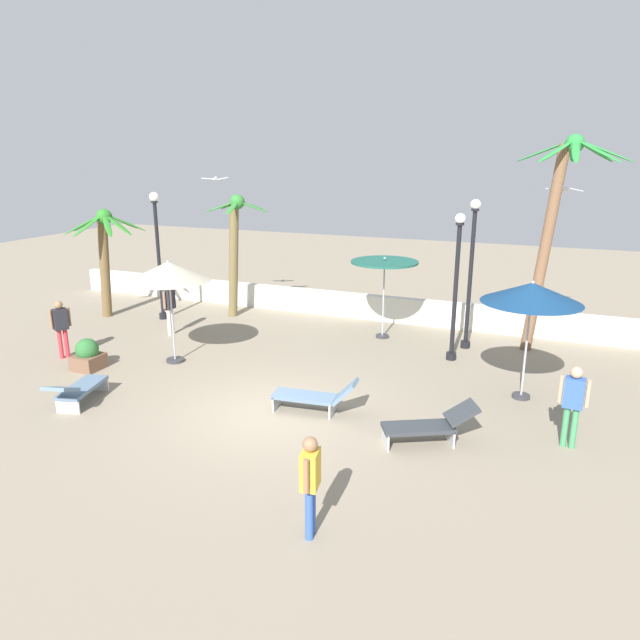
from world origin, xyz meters
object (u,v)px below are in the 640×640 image
lounge_chair_1 (430,425)px  guest_3 (573,399)px  patio_umbrella_0 (384,266)px  seagull_1 (215,179)px  seagull_0 (564,190)px  guest_0 (310,477)px  lamp_post_3 (158,249)px  lounge_chair_2 (77,389)px  lounge_chair_0 (315,396)px  patio_umbrella_2 (169,272)px  palm_tree_2 (105,248)px  palm_tree_0 (554,219)px  lamp_post_1 (471,271)px  patio_umbrella_1 (532,293)px  lamp_post_0 (456,285)px  planter (88,355)px  palm_tree_1 (235,242)px  guest_1 (169,303)px  guest_2 (61,324)px

lounge_chair_1 → guest_3: guest_3 is taller
patio_umbrella_0 → seagull_1: bearing=173.9°
seagull_0 → guest_0: bearing=-103.9°
lamp_post_3 → lounge_chair_2: bearing=-68.1°
lounge_chair_2 → guest_3: (10.33, 2.12, 0.61)m
guest_3 → lounge_chair_0: bearing=-175.4°
patio_umbrella_2 → lounge_chair_1: (7.48, -1.99, -2.13)m
palm_tree_2 → guest_3: size_ratio=2.26×
palm_tree_0 → lounge_chair_1: size_ratio=3.17×
lamp_post_3 → lamp_post_1: bearing=4.5°
patio_umbrella_1 → lamp_post_0: (-1.98, 2.03, -0.41)m
seagull_1 → planter: size_ratio=1.04×
guest_3 → seagull_1: 13.57m
palm_tree_1 → guest_1: (-0.88, -2.67, -1.61)m
lounge_chair_1 → lamp_post_0: bearing=94.9°
lamp_post_1 → palm_tree_1: bearing=176.8°
lounge_chair_1 → guest_1: 9.96m
palm_tree_1 → seagull_0: (10.25, 2.27, 1.86)m
patio_umbrella_1 → palm_tree_0: palm_tree_0 is taller
lamp_post_1 → lamp_post_3: size_ratio=1.00×
palm_tree_1 → planter: size_ratio=5.01×
patio_umbrella_2 → guest_0: patio_umbrella_2 is taller
palm_tree_2 → lounge_chair_2: palm_tree_2 is taller
lamp_post_3 → guest_1: bearing=-45.9°
planter → guest_0: bearing=-26.9°
lounge_chair_2 → lamp_post_1: bearing=44.7°
palm_tree_1 → lamp_post_1: size_ratio=0.98×
lamp_post_3 → guest_1: size_ratio=2.56×
patio_umbrella_0 → lamp_post_3: (-7.70, -0.82, 0.18)m
patio_umbrella_1 → guest_0: 7.20m
palm_tree_2 → lounge_chair_1: 13.45m
patio_umbrella_1 → guest_2: patio_umbrella_1 is taller
lounge_chair_0 → guest_1: size_ratio=1.14×
seagull_1 → planter: bearing=-92.3°
seagull_0 → planter: (-11.31, -8.31, -4.12)m
lounge_chair_2 → lounge_chair_1: bearing=9.1°
lamp_post_1 → lounge_chair_2: 10.82m
patio_umbrella_0 → seagull_1: (-6.25, 0.67, 2.47)m
guest_3 → seagull_0: size_ratio=1.50×
patio_umbrella_2 → lamp_post_1: 8.42m
palm_tree_0 → guest_2: (-12.40, -5.70, -2.81)m
palm_tree_1 → lounge_chair_1: palm_tree_1 is taller
lamp_post_0 → lounge_chair_1: 5.35m
lounge_chair_1 → seagull_0: (2.03, 8.95, 4.10)m
patio_umbrella_0 → lounge_chair_0: 6.10m
palm_tree_1 → lamp_post_0: palm_tree_1 is taller
patio_umbrella_1 → seagull_1: seagull_1 is taller
palm_tree_0 → seagull_1: bearing=179.2°
patio_umbrella_1 → palm_tree_2: (-13.89, 1.94, -0.08)m
guest_3 → patio_umbrella_1: bearing=114.8°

